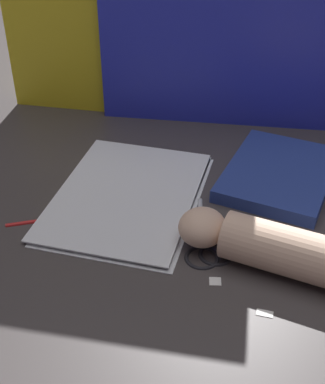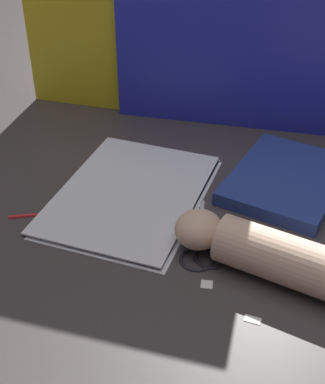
% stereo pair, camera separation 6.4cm
% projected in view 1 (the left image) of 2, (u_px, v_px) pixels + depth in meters
% --- Properties ---
extents(ground_plane, '(6.00, 6.00, 0.00)m').
position_uv_depth(ground_plane, '(154.00, 231.00, 0.92)').
color(ground_plane, '#3D3838').
extents(backdrop_panel_center, '(0.82, 0.06, 0.40)m').
position_uv_depth(backdrop_panel_center, '(290.00, 40.00, 1.12)').
color(backdrop_panel_center, '#2833D1').
rests_on(backdrop_panel_center, ground_plane).
extents(paper_stack, '(0.29, 0.38, 0.01)m').
position_uv_depth(paper_stack, '(128.00, 195.00, 1.00)').
color(paper_stack, white).
rests_on(paper_stack, ground_plane).
extents(book_closed, '(0.25, 0.30, 0.03)m').
position_uv_depth(book_closed, '(279.00, 174.00, 1.05)').
color(book_closed, navy).
rests_on(book_closed, ground_plane).
extents(scissors, '(0.17, 0.19, 0.01)m').
position_uv_depth(scissors, '(202.00, 244.00, 0.89)').
color(scissors, silver).
rests_on(scissors, ground_plane).
extents(hand_forearm, '(0.34, 0.16, 0.08)m').
position_uv_depth(hand_forearm, '(282.00, 250.00, 0.82)').
color(hand_forearm, beige).
rests_on(hand_forearm, ground_plane).
extents(paper_scrap_near, '(0.02, 0.02, 0.00)m').
position_uv_depth(paper_scrap_near, '(215.00, 281.00, 0.82)').
color(paper_scrap_near, white).
rests_on(paper_scrap_near, ground_plane).
extents(paper_scrap_mid, '(0.03, 0.01, 0.00)m').
position_uv_depth(paper_scrap_mid, '(265.00, 313.00, 0.77)').
color(paper_scrap_mid, white).
rests_on(paper_scrap_mid, ground_plane).
extents(pen, '(0.12, 0.06, 0.01)m').
position_uv_depth(pen, '(44.00, 219.00, 0.94)').
color(pen, red).
rests_on(pen, ground_plane).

